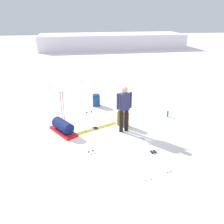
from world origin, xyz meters
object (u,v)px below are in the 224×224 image
ski_poles_planted_far (90,131)px  ski_pair_far (95,129)px  backpack_bright (123,118)px  thermos_bottle (168,114)px  skier_standing (124,107)px  ski_pair_near (153,152)px  backpack_large_dark (96,100)px  ski_poles_planted_near (62,106)px  gear_sled (63,127)px

ski_poles_planted_far → ski_pair_far: bearing=79.5°
ski_pair_far → backpack_bright: (1.06, 0.11, 0.29)m
ski_pair_far → thermos_bottle: size_ratio=6.56×
skier_standing → ski_pair_near: skier_standing is taller
ski_pair_near → backpack_large_dark: bearing=107.7°
thermos_bottle → ski_poles_planted_far: bearing=-146.8°
ski_poles_planted_near → ski_poles_planted_far: size_ratio=0.92×
ski_pair_far → skier_standing: bearing=-18.3°
ski_poles_planted_far → ski_pair_near: bearing=-9.0°
skier_standing → ski_poles_planted_near: bearing=154.7°
ski_pair_near → ski_pair_far: (-1.61, 1.89, 0.00)m
backpack_bright → skier_standing: bearing=-98.3°
ski_poles_planted_near → ski_pair_near: bearing=-42.9°
backpack_large_dark → ski_pair_far: bearing=-96.5°
ski_pair_near → skier_standing: bearing=111.4°
backpack_bright → ski_pair_near: bearing=-74.7°
ski_poles_planted_far → gear_sled: ski_poles_planted_far is taller
backpack_large_dark → ski_pair_near: bearing=-72.3°
backpack_bright → thermos_bottle: (1.99, 0.50, -0.17)m
skier_standing → ski_poles_planted_near: size_ratio=1.33×
ski_poles_planted_near → gear_sled: size_ratio=1.00×
gear_sled → thermos_bottle: bearing=9.7°
ski_pair_far → ski_pair_near: bearing=-49.6°
backpack_large_dark → thermos_bottle: bearing=-31.5°
backpack_bright → ski_poles_planted_near: ski_poles_planted_near is taller
ski_pair_near → backpack_large_dark: backpack_large_dark is taller
ski_pair_near → thermos_bottle: bearing=59.9°
backpack_large_dark → ski_poles_planted_far: (-0.56, -3.90, 0.50)m
ski_pair_far → thermos_bottle: thermos_bottle is taller
skier_standing → ski_pair_near: 1.92m
ski_pair_near → backpack_large_dark: (-1.35, 4.21, 0.26)m
ski_pair_near → thermos_bottle: (1.45, 2.50, 0.12)m
ski_pair_near → thermos_bottle: size_ratio=7.68×
ski_pair_near → backpack_large_dark: 4.42m
ski_pair_far → ski_poles_planted_near: size_ratio=1.33×
backpack_bright → backpack_large_dark: bearing=109.9°
backpack_large_dark → backpack_bright: backpack_bright is taller
skier_standing → ski_pair_near: size_ratio=0.85×
thermos_bottle → ski_pair_near: bearing=-120.1°
ski_pair_far → backpack_bright: backpack_bright is taller
ski_poles_planted_near → skier_standing: bearing=-25.3°
ski_poles_planted_near → gear_sled: bearing=-89.3°
skier_standing → gear_sled: bearing=174.3°
skier_standing → ski_poles_planted_near: 2.42m
ski_pair_near → ski_poles_planted_near: bearing=137.1°
ski_pair_near → gear_sled: bearing=147.4°
backpack_large_dark → thermos_bottle: 3.28m
backpack_bright → ski_poles_planted_far: (-1.36, -1.70, 0.47)m
ski_pair_near → backpack_bright: backpack_bright is taller
skier_standing → ski_pair_far: (-1.00, 0.33, -0.94)m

